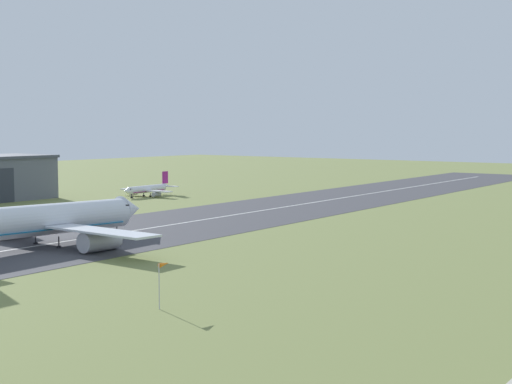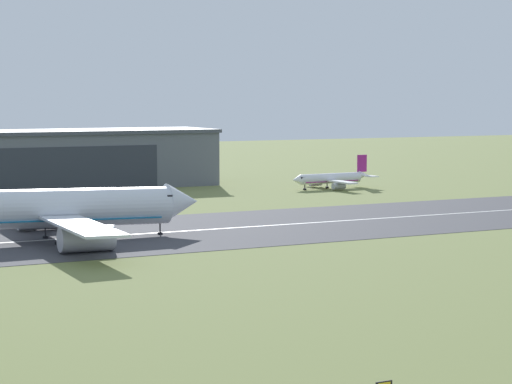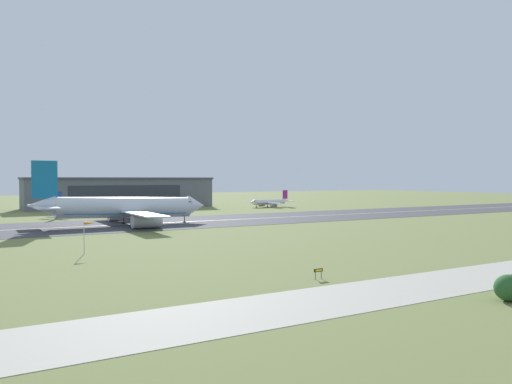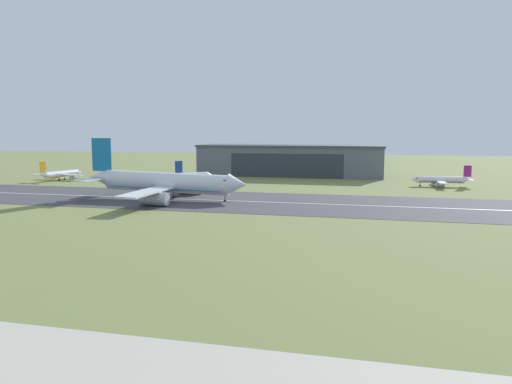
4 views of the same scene
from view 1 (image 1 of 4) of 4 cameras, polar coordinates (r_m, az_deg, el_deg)
ground_plane at (r=128.09m, az=11.77°, el=-5.34°), size 738.06×738.06×0.00m
runway_strip at (r=165.08m, az=-9.00°, el=-2.96°), size 498.06×43.89×0.06m
runway_centreline at (r=165.08m, az=-9.00°, el=-2.95°), size 448.25×0.70×0.01m
airplane_landing at (r=144.46m, az=-16.65°, el=-2.23°), size 52.27×55.56×18.74m
airplane_parked_east at (r=244.76m, az=-8.70°, el=0.22°), size 22.30×21.58×8.13m
windsock_pole at (r=92.29m, az=-7.41°, el=-5.98°), size 2.27×0.89×5.94m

